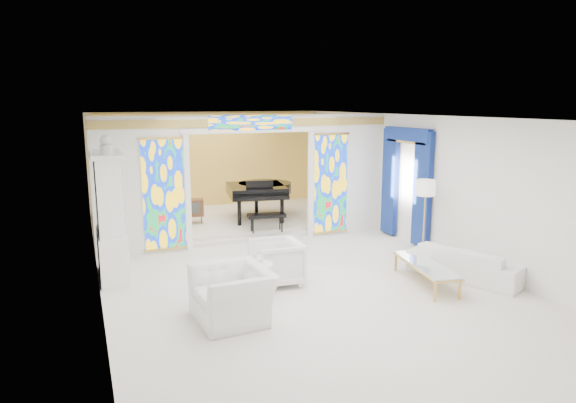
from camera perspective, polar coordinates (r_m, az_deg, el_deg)
name	(u,v)px	position (r m, az deg, el deg)	size (l,w,h in m)	color
floor	(282,266)	(10.52, -0.63, -7.18)	(12.00, 12.00, 0.00)	silver
ceiling	(282,117)	(10.00, -0.67, 9.38)	(7.00, 12.00, 0.02)	white
wall_back	(210,162)	(15.83, -8.67, 4.40)	(7.00, 0.02, 3.00)	white
wall_front	(523,300)	(5.24, 24.61, -9.90)	(7.00, 0.02, 3.00)	white
wall_left	(94,207)	(9.47, -20.76, -0.57)	(0.02, 12.00, 3.00)	white
wall_right	(428,183)	(11.87, 15.28, 1.97)	(0.02, 12.00, 3.00)	white
partition_wall	(251,173)	(11.98, -4.16, 3.16)	(7.00, 0.22, 3.00)	white
stained_glass_left	(164,195)	(11.48, -13.65, 0.74)	(0.90, 0.04, 2.40)	gold
stained_glass_right	(331,184)	(12.71, 4.75, 1.99)	(0.90, 0.04, 2.40)	gold
stained_glass_transom	(251,123)	(11.78, -4.08, 8.72)	(2.00, 0.04, 0.34)	gold
alcove_platform	(228,220)	(14.25, -6.70, -2.03)	(6.80, 3.80, 0.18)	silver
gold_curtain_back	(211,162)	(15.71, -8.57, 4.36)	(6.70, 0.10, 2.90)	#E4B44F
chandelier	(234,130)	(13.87, -6.02, 7.91)	(0.48, 0.48, 0.30)	gold
blue_drapes	(406,176)	(12.36, 12.96, 2.79)	(0.14, 1.85, 2.65)	navy
china_cabinet	(110,217)	(10.13, -19.14, -1.66)	(0.56, 1.46, 2.72)	white
armchair_left	(233,294)	(7.98, -6.18, -10.23)	(1.23, 1.07, 0.80)	white
armchair_right	(276,262)	(9.43, -1.32, -6.77)	(0.87, 0.89, 0.81)	white
sofa	(466,262)	(10.31, 19.16, -6.41)	(2.10, 0.82, 0.61)	silver
side_table	(258,276)	(8.68, -3.37, -8.31)	(0.56, 0.56, 0.63)	white
vase	(258,258)	(8.58, -3.40, -6.27)	(0.20, 0.20, 0.21)	silver
coffee_table	(426,265)	(9.73, 15.05, -6.86)	(0.86, 1.83, 0.39)	silver
floor_lamp	(426,192)	(11.15, 15.03, 1.08)	(0.54, 0.54, 1.68)	gold
grand_piano	(261,190)	(13.93, -3.07, 1.28)	(2.04, 2.88, 1.12)	black
tv_console	(193,208)	(13.53, -10.52, -0.68)	(0.60, 0.46, 0.63)	brown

